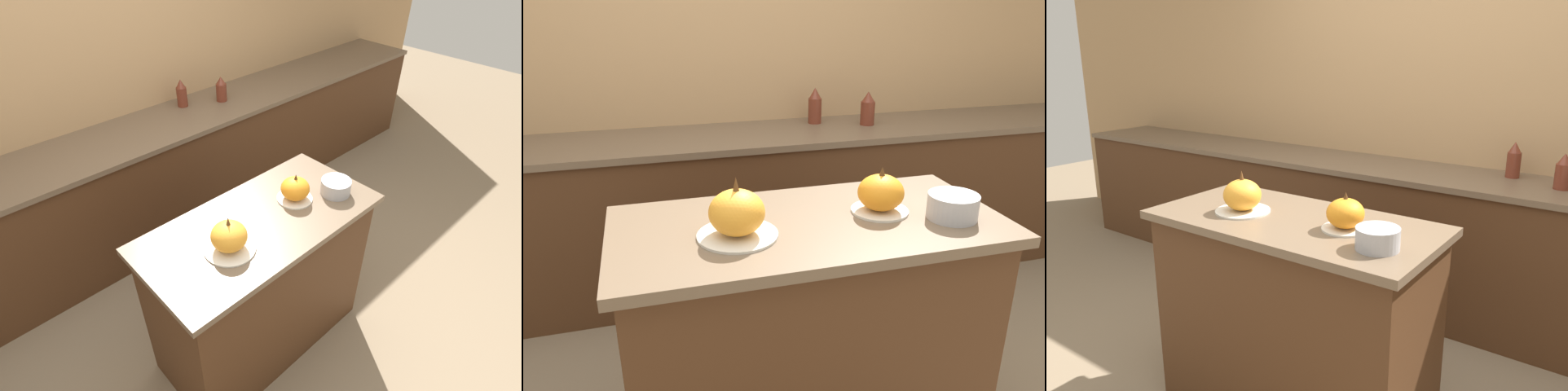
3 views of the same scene
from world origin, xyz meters
TOP-DOWN VIEW (x-y plane):
  - ground_plane at (0.00, 0.00)m, footprint 12.00×12.00m
  - wall_back at (0.00, 1.63)m, footprint 8.00×0.06m
  - kitchen_island at (0.00, 0.00)m, footprint 1.22×0.59m
  - back_counter at (0.00, 1.30)m, footprint 6.00×0.60m
  - pumpkin_cake_left at (-0.24, -0.05)m, footprint 0.24×0.24m
  - pumpkin_cake_right at (0.24, 0.01)m, footprint 0.19×0.19m
  - bottle_tall at (0.80, 1.32)m, footprint 0.08×0.08m
  - bottle_short at (0.52, 1.44)m, footprint 0.08×0.08m
  - mixing_bowl at (0.44, -0.10)m, footprint 0.16×0.16m

SIDE VIEW (x-z plane):
  - ground_plane at x=0.00m, z-range 0.00..0.00m
  - back_counter at x=0.00m, z-range 0.00..0.91m
  - kitchen_island at x=0.00m, z-range 0.00..0.95m
  - mixing_bowl at x=0.44m, z-range 0.95..1.03m
  - bottle_tall at x=0.80m, z-range 0.90..1.10m
  - bottle_short at x=0.52m, z-range 0.90..1.11m
  - pumpkin_cake_right at x=0.24m, z-range 0.93..1.08m
  - pumpkin_cake_left at x=-0.24m, z-range 0.92..1.10m
  - wall_back at x=0.00m, z-range 0.00..2.50m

